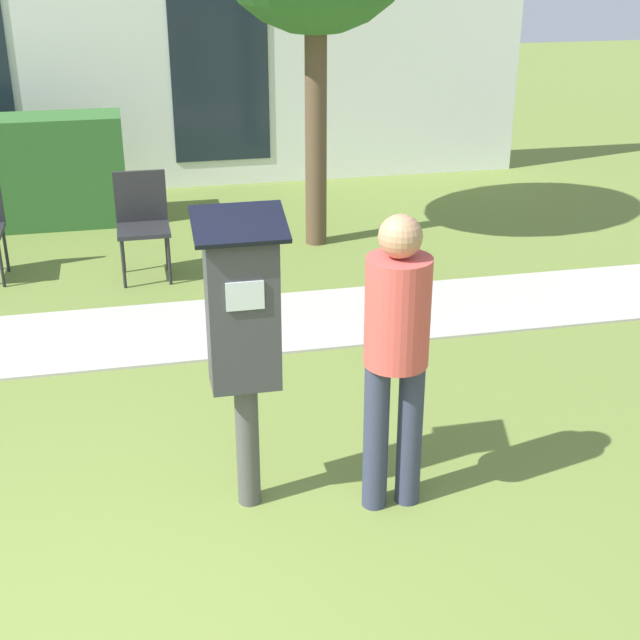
% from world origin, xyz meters
% --- Properties ---
extents(sidewalk, '(12.00, 1.10, 0.02)m').
position_xyz_m(sidewalk, '(0.00, 3.39, 0.01)').
color(sidewalk, '#B7B2A8').
rests_on(sidewalk, ground).
extents(building_facade, '(10.00, 0.26, 3.20)m').
position_xyz_m(building_facade, '(0.00, 7.61, 1.60)').
color(building_facade, white).
rests_on(building_facade, ground).
extents(parking_meter, '(0.44, 0.31, 1.59)m').
position_xyz_m(parking_meter, '(0.78, 1.13, 1.02)').
color(parking_meter, '#4C4C4C').
rests_on(parking_meter, ground).
extents(person_standing, '(0.32, 0.32, 1.58)m').
position_xyz_m(person_standing, '(1.51, 0.97, 0.93)').
color(person_standing, '#333851').
rests_on(person_standing, ground).
extents(outdoor_chair_middle, '(0.44, 0.44, 0.90)m').
position_xyz_m(outdoor_chair_middle, '(0.38, 4.67, 0.53)').
color(outdoor_chair_middle, '#262628').
rests_on(outdoor_chair_middle, ground).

